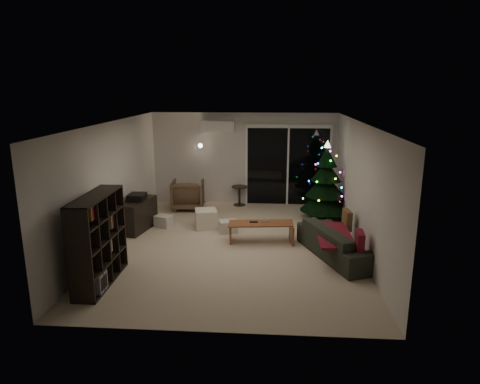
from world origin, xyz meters
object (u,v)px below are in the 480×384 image
at_px(bookshelf, 87,240).
at_px(coffee_table, 261,232).
at_px(armchair, 188,195).
at_px(christmas_tree, 326,180).
at_px(media_cabinet, 138,215).
at_px(sofa, 339,242).

distance_m(bookshelf, coffee_table, 3.53).
xyz_separation_m(armchair, christmas_tree, (3.52, -0.64, 0.58)).
height_order(media_cabinet, christmas_tree, christmas_tree).
height_order(sofa, coffee_table, sofa).
bearing_deg(bookshelf, coffee_table, 59.70).
xyz_separation_m(armchair, coffee_table, (1.99, -2.37, -0.17)).
distance_m(bookshelf, christmas_tree, 5.77).
bearing_deg(sofa, coffee_table, 43.55).
xyz_separation_m(media_cabinet, christmas_tree, (4.32, 1.14, 0.62)).
bearing_deg(armchair, media_cabinet, 60.79).
xyz_separation_m(bookshelf, media_cabinet, (0.00, 2.68, -0.40)).
bearing_deg(coffee_table, sofa, -31.09).
xyz_separation_m(bookshelf, sofa, (4.30, 1.40, -0.45)).
relative_size(bookshelf, coffee_table, 1.12).
xyz_separation_m(media_cabinet, coffee_table, (2.79, -0.59, -0.14)).
distance_m(bookshelf, armchair, 4.55).
xyz_separation_m(sofa, christmas_tree, (0.02, 2.42, 0.67)).
relative_size(media_cabinet, coffee_table, 0.83).
xyz_separation_m(bookshelf, armchair, (0.80, 4.46, -0.37)).
bearing_deg(media_cabinet, christmas_tree, 25.84).
bearing_deg(armchair, sofa, 133.92).
bearing_deg(christmas_tree, coffee_table, -131.35).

